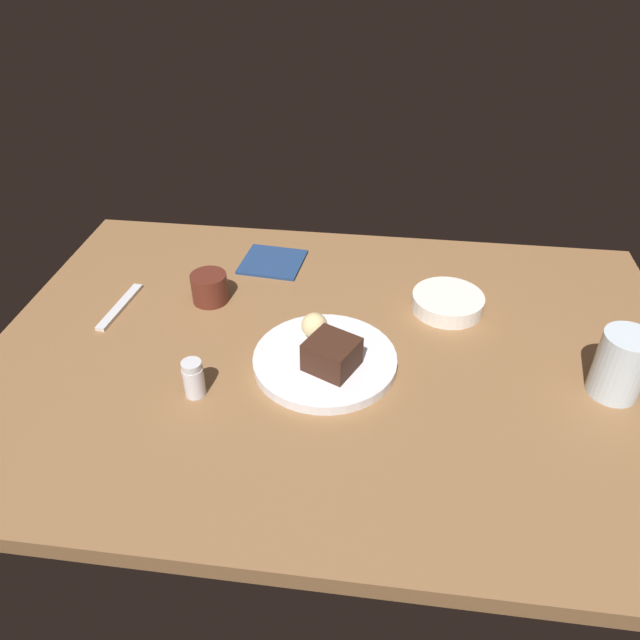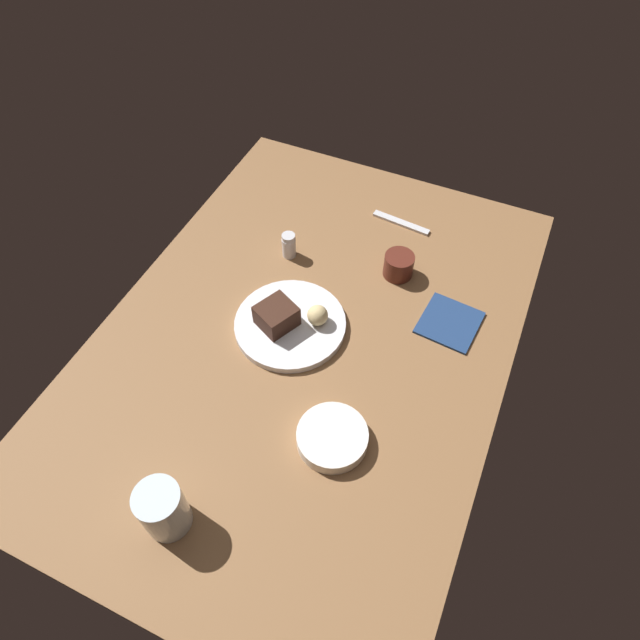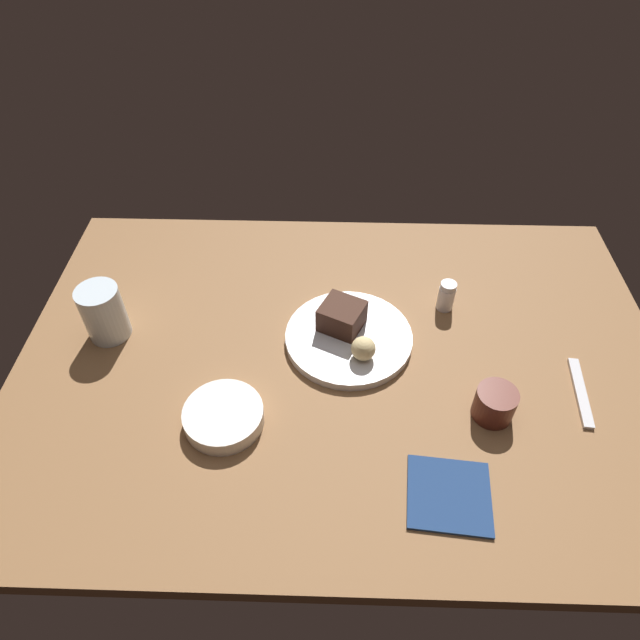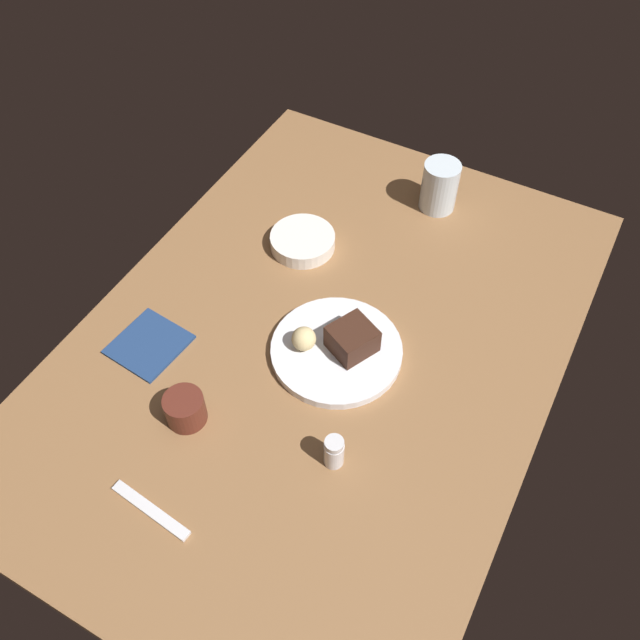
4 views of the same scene
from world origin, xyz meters
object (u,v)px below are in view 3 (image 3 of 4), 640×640
(dessert_plate, at_px, (349,338))
(coffee_cup, at_px, (495,404))
(bread_roll, at_px, (363,349))
(dessert_spoon, at_px, (580,392))
(folded_napkin, at_px, (449,495))
(chocolate_cake_slice, at_px, (344,316))
(water_glass, at_px, (104,313))
(salt_shaker, at_px, (446,296))
(side_bowl, at_px, (224,416))

(dessert_plate, bearing_deg, coffee_cup, 146.38)
(bread_roll, bearing_deg, dessert_spoon, 171.14)
(dessert_plate, relative_size, folded_napkin, 1.92)
(chocolate_cake_slice, relative_size, water_glass, 0.68)
(dessert_plate, height_order, bread_roll, bread_roll)
(dessert_plate, xyz_separation_m, bread_roll, (-0.02, 0.05, 0.03))
(water_glass, relative_size, coffee_cup, 1.61)
(dessert_plate, xyz_separation_m, salt_shaker, (-0.19, -0.10, 0.02))
(dessert_plate, height_order, water_glass, water_glass)
(dessert_plate, distance_m, side_bowl, 0.28)
(chocolate_cake_slice, height_order, dessert_spoon, chocolate_cake_slice)
(chocolate_cake_slice, bearing_deg, folded_napkin, 115.27)
(salt_shaker, relative_size, dessert_spoon, 0.43)
(chocolate_cake_slice, height_order, salt_shaker, chocolate_cake_slice)
(side_bowl, xyz_separation_m, folded_napkin, (-0.36, 0.12, -0.01))
(bread_roll, distance_m, dessert_spoon, 0.39)
(dessert_plate, xyz_separation_m, water_glass, (0.46, -0.01, 0.05))
(side_bowl, distance_m, dessert_spoon, 0.62)
(dessert_plate, xyz_separation_m, dessert_spoon, (-0.40, 0.11, -0.00))
(dessert_plate, height_order, dessert_spoon, dessert_plate)
(salt_shaker, relative_size, coffee_cup, 0.93)
(chocolate_cake_slice, relative_size, dessert_spoon, 0.50)
(bread_roll, relative_size, side_bowl, 0.33)
(dessert_spoon, bearing_deg, dessert_plate, 80.29)
(side_bowl, xyz_separation_m, dessert_spoon, (-0.61, -0.08, -0.01))
(salt_shaker, xyz_separation_m, side_bowl, (0.40, 0.29, -0.02))
(chocolate_cake_slice, xyz_separation_m, side_bowl, (0.20, 0.21, -0.03))
(folded_napkin, bearing_deg, bread_roll, -64.26)
(dessert_plate, distance_m, bread_roll, 0.07)
(chocolate_cake_slice, xyz_separation_m, coffee_cup, (-0.25, 0.18, -0.01))
(dessert_plate, height_order, salt_shaker, salt_shaker)
(side_bowl, bearing_deg, water_glass, -38.27)
(bread_roll, distance_m, water_glass, 0.49)
(water_glass, xyz_separation_m, folded_napkin, (-0.61, 0.32, -0.05))
(dessert_plate, bearing_deg, bread_roll, 114.97)
(dessert_spoon, bearing_deg, salt_shaker, 51.15)
(water_glass, height_order, coffee_cup, water_glass)
(bread_roll, bearing_deg, folded_napkin, 115.74)
(folded_napkin, bearing_deg, side_bowl, -18.95)
(dessert_plate, height_order, chocolate_cake_slice, chocolate_cake_slice)
(water_glass, bearing_deg, coffee_cup, 166.51)
(dessert_plate, distance_m, coffee_cup, 0.29)
(coffee_cup, bearing_deg, bread_roll, -26.29)
(chocolate_cake_slice, xyz_separation_m, water_glass, (0.45, 0.02, 0.01))
(bread_roll, distance_m, coffee_cup, 0.24)
(chocolate_cake_slice, bearing_deg, dessert_plate, 110.67)
(coffee_cup, height_order, dessert_spoon, coffee_cup)
(dessert_spoon, bearing_deg, side_bowl, 102.92)
(salt_shaker, height_order, coffee_cup, salt_shaker)
(chocolate_cake_slice, relative_size, bread_roll, 1.69)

